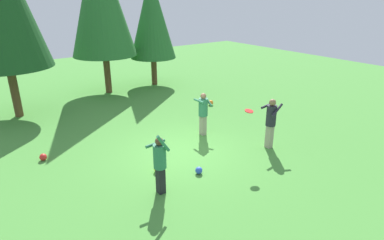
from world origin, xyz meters
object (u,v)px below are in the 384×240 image
at_px(ball_yellow, 158,168).
at_px(tree_right, 152,16).
at_px(frisbee, 249,111).
at_px(ball_red, 43,157).
at_px(ball_orange, 211,103).
at_px(ball_blue, 199,170).
at_px(person_thrower, 160,161).
at_px(person_bystander, 203,110).
at_px(person_catcher, 271,119).

distance_m(ball_yellow, tree_right, 10.90).
bearing_deg(frisbee, ball_red, 144.61).
height_order(ball_orange, ball_red, ball_orange).
height_order(ball_red, ball_blue, ball_red).
bearing_deg(person_thrower, person_bystander, 36.10).
xyz_separation_m(frisbee, ball_orange, (2.55, 4.94, -1.54)).
distance_m(person_bystander, ball_orange, 3.63).
height_order(frisbee, ball_yellow, frisbee).
relative_size(person_thrower, ball_red, 7.81).
distance_m(person_thrower, frisbee, 3.27).
relative_size(person_thrower, person_bystander, 1.09).
height_order(frisbee, ball_blue, frisbee).
bearing_deg(person_bystander, frisbee, -0.00).
relative_size(frisbee, ball_orange, 1.39).
xyz_separation_m(person_bystander, ball_yellow, (-2.81, -1.42, -0.84)).
height_order(ball_orange, tree_right, tree_right).
xyz_separation_m(ball_orange, ball_yellow, (-5.26, -3.96, 0.01)).
distance_m(person_thrower, person_catcher, 4.46).
bearing_deg(person_thrower, ball_red, 119.45).
bearing_deg(ball_yellow, ball_blue, -40.80).
height_order(person_catcher, tree_right, tree_right).
bearing_deg(ball_blue, ball_red, 134.48).
bearing_deg(person_bystander, ball_orange, 138.30).
xyz_separation_m(person_thrower, ball_red, (-2.13, 3.78, -0.85)).
distance_m(ball_blue, tree_right, 11.20).
bearing_deg(ball_orange, person_bystander, -134.01).
bearing_deg(tree_right, ball_yellow, -119.37).
height_order(ball_blue, tree_right, tree_right).
distance_m(ball_orange, ball_yellow, 6.58).
bearing_deg(person_bystander, ball_yellow, -60.89).
xyz_separation_m(person_thrower, ball_blue, (1.41, 0.17, -0.85)).
height_order(person_catcher, ball_red, person_catcher).
relative_size(ball_blue, ball_yellow, 0.84).
height_order(person_thrower, person_bystander, person_thrower).
xyz_separation_m(ball_blue, tree_right, (4.09, 9.73, 3.73)).
bearing_deg(ball_red, ball_blue, -45.52).
distance_m(person_catcher, ball_red, 7.58).
relative_size(person_catcher, ball_orange, 7.30).
relative_size(ball_orange, ball_red, 1.06).
xyz_separation_m(ball_blue, ball_yellow, (-0.93, 0.80, 0.02)).
height_order(person_bystander, frisbee, frisbee).
relative_size(person_bystander, tree_right, 0.27).
height_order(ball_red, ball_yellow, ball_yellow).
bearing_deg(frisbee, tree_right, 76.88).
distance_m(person_thrower, ball_red, 4.42).
bearing_deg(ball_red, person_thrower, -60.59).
height_order(person_catcher, ball_yellow, person_catcher).
relative_size(person_catcher, person_bystander, 1.08).
bearing_deg(frisbee, ball_blue, 174.38).
bearing_deg(ball_blue, person_bystander, 49.79).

